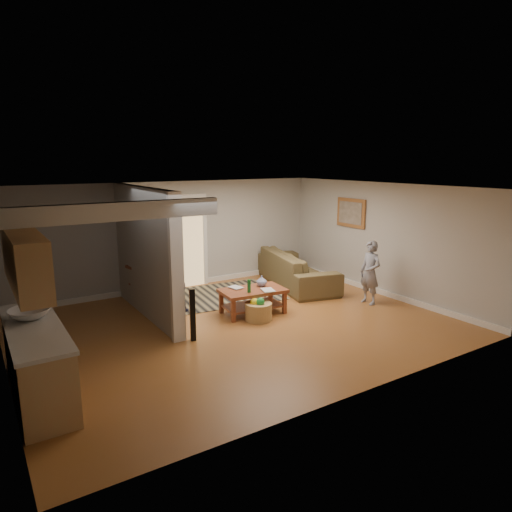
% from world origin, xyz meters
% --- Properties ---
extents(ground, '(7.50, 7.50, 0.00)m').
position_xyz_m(ground, '(0.00, 0.00, 0.00)').
color(ground, '#985B26').
rests_on(ground, ground).
extents(room_shell, '(7.54, 6.02, 2.52)m').
position_xyz_m(room_shell, '(-1.07, 0.43, 1.46)').
color(room_shell, '#AEABA6').
rests_on(room_shell, ground).
extents(area_rug, '(2.76, 2.15, 0.01)m').
position_xyz_m(area_rug, '(0.62, 1.83, 0.01)').
color(area_rug, black).
rests_on(area_rug, ground).
extents(sofa, '(1.71, 2.95, 0.81)m').
position_xyz_m(sofa, '(2.60, 1.64, 0.00)').
color(sofa, '#3F381F').
rests_on(sofa, ground).
extents(coffee_table, '(1.32, 0.85, 0.74)m').
position_xyz_m(coffee_table, '(0.62, 0.44, 0.38)').
color(coffee_table, brown).
rests_on(coffee_table, ground).
extents(tv_console, '(0.76, 1.41, 1.15)m').
position_xyz_m(tv_console, '(-0.93, 1.73, 0.77)').
color(tv_console, brown).
rests_on(tv_console, ground).
extents(speaker_left, '(0.11, 0.11, 0.90)m').
position_xyz_m(speaker_left, '(-0.99, -0.20, 0.45)').
color(speaker_left, black).
rests_on(speaker_left, ground).
extents(speaker_right, '(0.13, 0.13, 1.03)m').
position_xyz_m(speaker_right, '(-1.00, 1.40, 0.51)').
color(speaker_right, black).
rests_on(speaker_right, ground).
extents(toy_basket, '(0.51, 0.51, 0.46)m').
position_xyz_m(toy_basket, '(0.48, 0.04, 0.19)').
color(toy_basket, '#9E8144').
rests_on(toy_basket, ground).
extents(child, '(0.35, 0.51, 1.34)m').
position_xyz_m(child, '(3.00, -0.36, 0.00)').
color(child, gray).
rests_on(child, ground).
extents(toddler, '(0.49, 0.44, 0.82)m').
position_xyz_m(toddler, '(-0.60, 1.32, 0.00)').
color(toddler, '#1C1F3B').
rests_on(toddler, ground).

